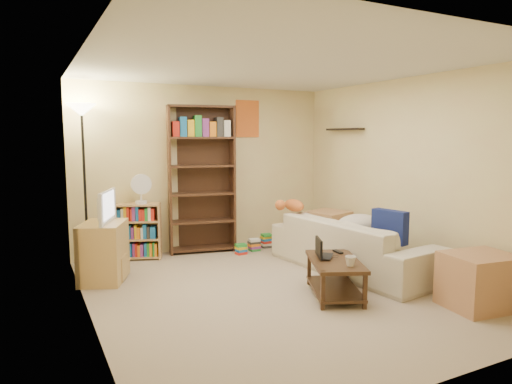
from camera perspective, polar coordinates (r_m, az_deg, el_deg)
room at (r=5.04m, az=2.71°, el=5.65°), size 4.50×4.54×2.52m
sofa at (r=6.10m, az=11.94°, el=-6.45°), size 2.55×1.48×0.68m
navy_pillow at (r=5.79m, az=16.37°, el=-4.16°), size 0.23×0.47×0.40m
cream_blanket at (r=6.21m, az=12.70°, el=-3.95°), size 0.63×0.45×0.27m
tabby_cat at (r=6.47m, az=4.48°, el=-1.67°), size 0.54×0.24×0.18m
coffee_table at (r=5.13m, az=9.84°, el=-9.92°), size 0.83×1.04×0.40m
laptop at (r=5.14m, az=9.29°, el=-8.02°), size 0.48×0.48×0.02m
laptop_screen at (r=5.09m, az=7.86°, el=-6.88°), size 0.13×0.28×0.20m
mug at (r=4.86m, az=11.72°, el=-8.46°), size 0.19×0.19×0.11m
tv_remote at (r=5.39m, az=10.20°, el=-7.36°), size 0.07×0.17×0.02m
tv_stand at (r=5.84m, az=-18.53°, el=-7.11°), size 0.70×0.80×0.71m
television at (r=5.73m, az=-18.74°, el=-1.77°), size 0.74×0.58×0.39m
tall_bookshelf at (r=6.87m, az=-6.82°, el=2.04°), size 1.03×0.50×2.19m
short_bookshelf at (r=6.71m, az=-14.46°, el=-4.79°), size 0.67×0.45×0.80m
desk_fan at (r=6.58m, az=-14.16°, el=0.56°), size 0.28×0.16×0.42m
floor_lamp at (r=6.36m, az=-20.84°, el=6.32°), size 0.36×0.36×2.16m
side_table at (r=7.07m, az=9.04°, el=-4.85°), size 0.66×0.66×0.61m
end_cabinet at (r=5.24m, az=26.15°, el=-9.95°), size 0.74×0.64×0.56m
book_stacks at (r=7.04m, az=-0.07°, el=-6.55°), size 0.70×0.33×0.22m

